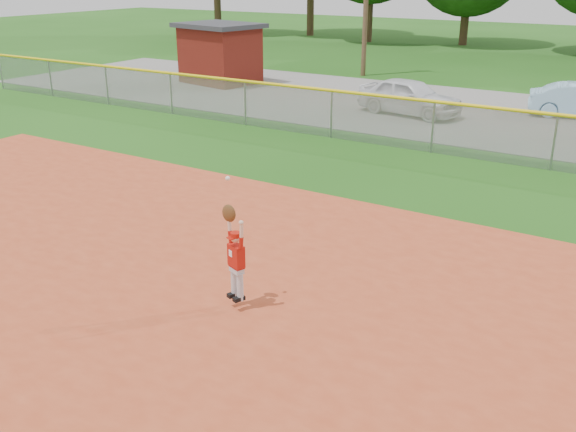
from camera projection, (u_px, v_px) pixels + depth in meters
name	position (u px, v px, depth m)	size (l,w,h in m)	color
ground	(223.00, 286.00, 10.91)	(120.00, 120.00, 0.00)	#1C4E12
clay_infield	(86.00, 373.00, 8.53)	(24.00, 16.00, 0.04)	#AE3E1F
parking_strip	(488.00, 115.00, 23.55)	(44.00, 10.00, 0.03)	slate
car_white_a	(409.00, 96.00, 23.34)	(1.55, 3.85, 1.31)	silver
utility_shed	(220.00, 53.00, 29.59)	(4.10, 3.46, 2.72)	#51120B
outfield_fence	(433.00, 123.00, 18.50)	(40.06, 0.10, 1.55)	gray
ballplayer	(235.00, 254.00, 9.84)	(0.50, 0.32, 1.97)	silver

